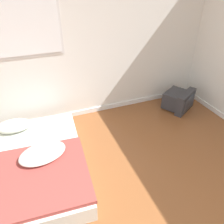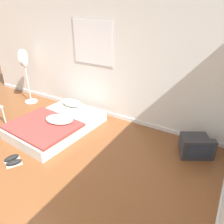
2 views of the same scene
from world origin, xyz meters
TOP-DOWN VIEW (x-y plane):
  - wall_back at (-0.01, 3.02)m, footprint 8.04×0.08m
  - mattress_bed at (-0.59, 1.84)m, footprint 1.50×2.00m
  - crt_tv at (2.24, 2.50)m, footprint 0.69×0.66m

SIDE VIEW (x-z plane):
  - mattress_bed at x=-0.59m, z-range -0.04..0.34m
  - crt_tv at x=2.24m, z-range -0.01..0.38m
  - wall_back at x=-0.01m, z-range -0.01..2.59m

